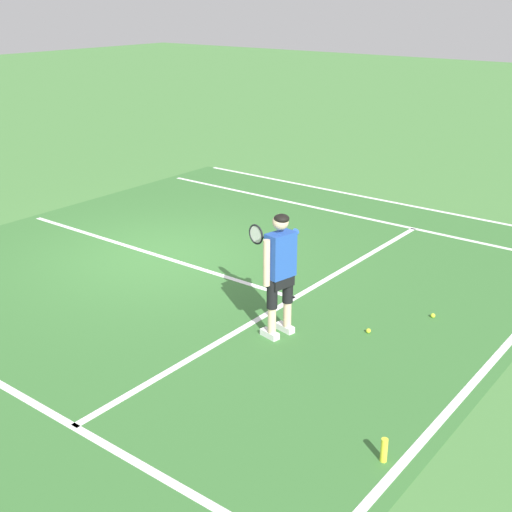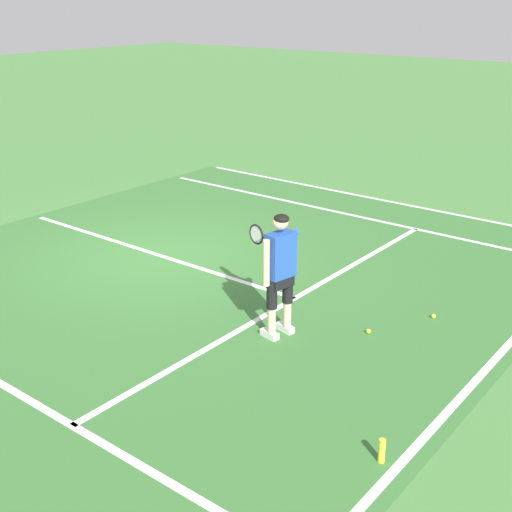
% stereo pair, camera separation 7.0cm
% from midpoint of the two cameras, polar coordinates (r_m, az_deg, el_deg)
% --- Properties ---
extents(ground_plane, '(80.00, 80.00, 0.00)m').
position_cam_midpoint_polar(ground_plane, '(12.01, -7.95, 0.03)').
color(ground_plane, '#477F3D').
extents(court_inner_surface, '(10.98, 9.84, 0.00)m').
position_cam_midpoint_polar(court_inner_surface, '(11.21, -3.57, -1.36)').
color(court_inner_surface, '#387033').
rests_on(court_inner_surface, ground).
extents(line_baseline, '(10.98, 0.10, 0.01)m').
position_cam_midpoint_polar(line_baseline, '(9.08, 19.58, -8.37)').
color(line_baseline, white).
rests_on(line_baseline, ground).
extents(line_service, '(8.23, 0.10, 0.01)m').
position_cam_midpoint_polar(line_service, '(10.25, 3.48, -3.58)').
color(line_service, white).
rests_on(line_service, ground).
extents(line_centre_service, '(0.10, 6.40, 0.01)m').
position_cam_midpoint_polar(line_centre_service, '(12.21, -8.92, 0.36)').
color(line_centre_service, white).
rests_on(line_centre_service, ground).
extents(line_singles_right, '(0.10, 9.44, 0.01)m').
position_cam_midpoint_polar(line_singles_right, '(14.34, 7.42, 3.62)').
color(line_singles_right, white).
rests_on(line_singles_right, ground).
extents(line_doubles_right, '(0.10, 9.44, 0.01)m').
position_cam_midpoint_polar(line_doubles_right, '(15.50, 10.07, 4.80)').
color(line_doubles_right, white).
rests_on(line_doubles_right, ground).
extents(tennis_player, '(0.81, 1.07, 1.71)m').
position_cam_midpoint_polar(tennis_player, '(8.80, 2.19, -0.89)').
color(tennis_player, white).
rests_on(tennis_player, ground).
extents(tennis_ball_near_feet, '(0.07, 0.07, 0.07)m').
position_cam_midpoint_polar(tennis_ball_near_feet, '(9.34, 9.68, -6.28)').
color(tennis_ball_near_feet, '#CCE02D').
rests_on(tennis_ball_near_feet, ground).
extents(tennis_ball_by_baseline, '(0.07, 0.07, 0.07)m').
position_cam_midpoint_polar(tennis_ball_by_baseline, '(9.95, 14.93, -4.93)').
color(tennis_ball_by_baseline, '#CCE02D').
rests_on(tennis_ball_by_baseline, ground).
extents(water_bottle, '(0.07, 0.07, 0.26)m').
position_cam_midpoint_polar(water_bottle, '(6.99, 10.85, -15.83)').
color(water_bottle, yellow).
rests_on(water_bottle, ground).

